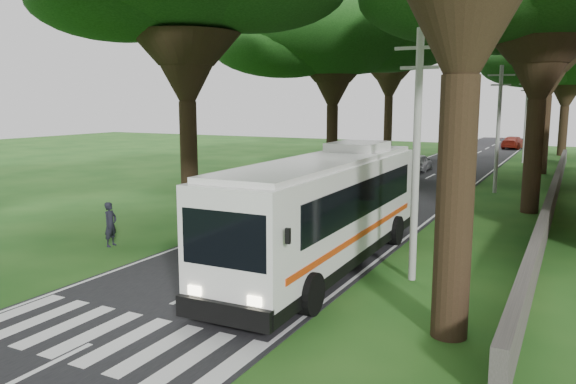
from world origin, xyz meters
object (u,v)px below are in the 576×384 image
at_px(distant_car_b, 452,146).
at_px(distant_car_c, 514,142).
at_px(pole_mid, 498,127).
at_px(pole_far, 526,119).
at_px(pedestrian, 111,224).
at_px(pole_near, 416,152).
at_px(distant_car_a, 419,162).
at_px(coach_bus, 326,209).

bearing_deg(distant_car_b, distant_car_c, 51.29).
height_order(pole_mid, pole_far, same).
relative_size(pole_mid, pedestrian, 4.44).
height_order(pole_near, distant_car_a, pole_near).
xyz_separation_m(distant_car_b, distant_car_c, (6.00, 7.54, 0.09)).
bearing_deg(pole_mid, coach_bus, -98.82).
relative_size(pole_mid, distant_car_b, 1.97).
xyz_separation_m(pole_mid, pedestrian, (-11.93, -21.30, -3.28)).
relative_size(pole_near, pedestrian, 4.44).
bearing_deg(distant_car_c, coach_bus, 98.39).
distance_m(distant_car_a, distant_car_b, 20.44).
xyz_separation_m(distant_car_a, pedestrian, (-4.71, -30.34, 0.15)).
height_order(pole_far, distant_car_c, pole_far).
relative_size(pole_mid, distant_car_c, 1.53).
relative_size(distant_car_b, pedestrian, 2.25).
distance_m(pole_far, pedestrian, 43.11).
xyz_separation_m(pole_near, pole_mid, (0.00, 20.00, 0.00)).
bearing_deg(pole_mid, pedestrian, -119.26).
xyz_separation_m(pole_mid, distant_car_a, (-7.22, 9.04, -3.43)).
bearing_deg(pole_mid, pole_far, 90.00).
xyz_separation_m(pole_far, distant_car_c, (-2.50, 16.98, -3.39)).
relative_size(pole_far, coach_bus, 0.61).
distance_m(distant_car_a, distant_car_c, 28.33).
bearing_deg(coach_bus, pole_mid, 80.13).
bearing_deg(distant_car_c, pole_near, 101.50).
height_order(distant_car_a, distant_car_b, distant_car_a).
height_order(distant_car_c, pedestrian, pedestrian).
height_order(pole_far, pedestrian, pole_far).
bearing_deg(distant_car_b, pole_near, -80.43).
height_order(pole_near, coach_bus, pole_near).
distance_m(pole_near, pole_far, 40.00).
height_order(distant_car_b, distant_car_c, distant_car_c).
bearing_deg(pole_near, coach_bus, 178.81).
distance_m(pole_near, pedestrian, 12.44).
bearing_deg(coach_bus, pole_near, -2.24).
relative_size(coach_bus, pedestrian, 7.30).
xyz_separation_m(pole_mid, coach_bus, (-3.09, -19.94, -2.10)).
distance_m(pole_near, coach_bus, 3.74).
bearing_deg(pole_near, pole_mid, 90.00).
relative_size(pole_far, pedestrian, 4.44).
xyz_separation_m(distant_car_b, pedestrian, (-3.43, -50.74, 0.20)).
bearing_deg(coach_bus, pedestrian, -172.30).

